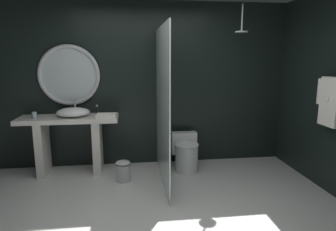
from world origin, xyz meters
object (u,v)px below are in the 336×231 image
hanging_bathrobe (332,99)px  folded_hand_towel (106,116)px  toilet (186,153)px  soap_dispenser (97,111)px  waste_bin (123,171)px  vessel_sink (73,112)px  tumbler_cup (34,115)px  rain_shower_head (242,28)px  round_wall_mirror (69,75)px

hanging_bathrobe → folded_hand_towel: size_ratio=2.35×
toilet → folded_hand_towel: size_ratio=1.95×
folded_hand_towel → toilet: bearing=1.9°
soap_dispenser → folded_hand_towel: 0.25m
soap_dispenser → waste_bin: (0.37, -0.48, -0.79)m
vessel_sink → waste_bin: (0.72, -0.43, -0.79)m
folded_hand_towel → tumbler_cup: bearing=174.1°
tumbler_cup → rain_shower_head: bearing=-2.1°
round_wall_mirror → toilet: (1.76, -0.36, -1.20)m
folded_hand_towel → rain_shower_head: bearing=-0.1°
rain_shower_head → waste_bin: rain_shower_head is taller
vessel_sink → hanging_bathrobe: size_ratio=0.72×
vessel_sink → waste_bin: size_ratio=1.60×
hanging_bathrobe → waste_bin: bearing=164.1°
soap_dispenser → folded_hand_towel: (0.15, -0.20, -0.04)m
folded_hand_towel → vessel_sink: bearing=163.3°
tumbler_cup → hanging_bathrobe: size_ratio=0.14×
rain_shower_head → waste_bin: 2.69m
soap_dispenser → tumbler_cup: bearing=-174.0°
hanging_bathrobe → toilet: bearing=146.7°
tumbler_cup → vessel_sink: bearing=4.3°
round_wall_mirror → waste_bin: round_wall_mirror is taller
waste_bin → folded_hand_towel: folded_hand_towel is taller
round_wall_mirror → vessel_sink: bearing=-73.8°
soap_dispenser → folded_hand_towel: bearing=-53.4°
rain_shower_head → folded_hand_towel: 2.35m
tumbler_cup → rain_shower_head: size_ratio=0.23×
hanging_bathrobe → toilet: (-1.61, 1.06, -0.97)m
vessel_sink → toilet: size_ratio=0.87×
tumbler_cup → waste_bin: tumbler_cup is taller
hanging_bathrobe → round_wall_mirror: bearing=157.2°
soap_dispenser → hanging_bathrobe: bearing=-22.4°
round_wall_mirror → folded_hand_towel: (0.57, -0.40, -0.57)m
vessel_sink → hanging_bathrobe: 3.51m
vessel_sink → soap_dispenser: bearing=8.7°
round_wall_mirror → hanging_bathrobe: bearing=-22.8°
toilet → round_wall_mirror: bearing=168.5°
hanging_bathrobe → vessel_sink: bearing=160.5°
vessel_sink → round_wall_mirror: round_wall_mirror is taller
round_wall_mirror → waste_bin: 1.68m
tumbler_cup → waste_bin: bearing=-17.3°
rain_shower_head → folded_hand_towel: rain_shower_head is taller
vessel_sink → toilet: 1.82m
toilet → soap_dispenser: bearing=173.2°
round_wall_mirror → rain_shower_head: rain_shower_head is taller
vessel_sink → soap_dispenser: (0.34, 0.05, 0.00)m
round_wall_mirror → tumbler_cup: bearing=-148.2°
tumbler_cup → round_wall_mirror: 0.78m
hanging_bathrobe → waste_bin: (-2.58, 0.73, -1.09)m
waste_bin → round_wall_mirror: bearing=139.2°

